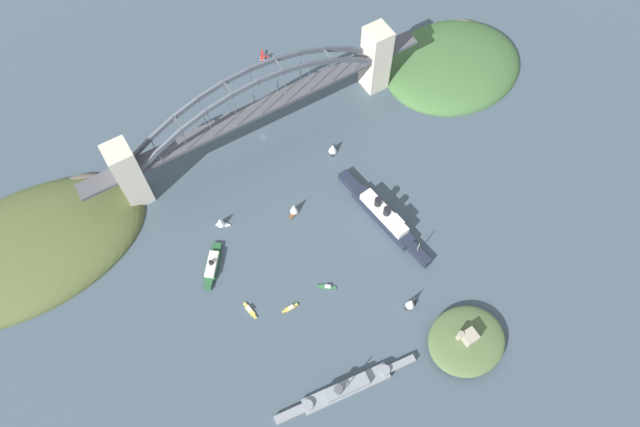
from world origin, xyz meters
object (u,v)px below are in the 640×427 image
at_px(small_boat_5, 290,308).
at_px(small_boat_6, 333,148).
at_px(small_boat_1, 220,222).
at_px(small_boat_3, 250,310).
at_px(small_boat_4, 294,209).
at_px(harbor_arch_bridge, 259,111).
at_px(small_boat_0, 411,303).
at_px(ocean_liner, 383,215).
at_px(naval_cruiser, 345,389).
at_px(harbor_ferry_steamer, 212,265).
at_px(fort_island_mid_harbor, 467,341).
at_px(seaplane_taxiing_near_bridge, 263,57).
at_px(small_boat_2, 327,287).

distance_m(small_boat_5, small_boat_6, 120.05).
distance_m(small_boat_1, small_boat_3, 63.47).
bearing_deg(small_boat_6, small_boat_3, 34.85).
bearing_deg(small_boat_4, harbor_arch_bridge, -100.42).
height_order(small_boat_0, small_boat_5, small_boat_0).
height_order(ocean_liner, naval_cruiser, naval_cruiser).
height_order(harbor_arch_bridge, harbor_ferry_steamer, harbor_arch_bridge).
bearing_deg(fort_island_mid_harbor, small_boat_6, -92.07).
relative_size(fort_island_mid_harbor, seaplane_taxiing_near_bridge, 4.40).
bearing_deg(small_boat_6, small_boat_4, 30.45).
bearing_deg(fort_island_mid_harbor, small_boat_3, -40.20).
bearing_deg(small_boat_1, seaplane_taxiing_near_bridge, -129.37).
height_order(seaplane_taxiing_near_bridge, small_boat_5, seaplane_taxiing_near_bridge).
xyz_separation_m(small_boat_0, small_boat_5, (63.73, -36.96, -4.48)).
height_order(small_boat_1, small_boat_6, small_boat_6).
bearing_deg(small_boat_1, fort_island_mid_harbor, 121.05).
bearing_deg(small_boat_4, naval_cruiser, 73.91).
relative_size(small_boat_0, small_boat_3, 0.88).
height_order(ocean_liner, small_boat_5, ocean_liner).
xyz_separation_m(seaplane_taxiing_near_bridge, small_boat_4, (48.60, 132.15, 2.98)).
distance_m(fort_island_mid_harbor, small_boat_4, 137.00).
bearing_deg(small_boat_0, small_boat_5, -30.11).
relative_size(harbor_ferry_steamer, small_boat_1, 2.91).
xyz_separation_m(seaplane_taxiing_near_bridge, small_boat_5, (84.54, 189.40, -1.30)).
height_order(harbor_arch_bridge, small_boat_2, harbor_arch_bridge).
height_order(fort_island_mid_harbor, small_boat_0, fort_island_mid_harbor).
height_order(naval_cruiser, small_boat_0, naval_cruiser).
distance_m(seaplane_taxiing_near_bridge, small_boat_4, 140.84).
bearing_deg(fort_island_mid_harbor, ocean_liner, -93.32).
bearing_deg(small_boat_3, small_boat_5, 151.84).
xyz_separation_m(harbor_arch_bridge, fort_island_mid_harbor, (-30.32, 196.11, -24.66)).
xyz_separation_m(ocean_liner, harbor_ferry_steamer, (112.15, -28.09, -2.80)).
relative_size(fort_island_mid_harbor, small_boat_1, 4.83).
xyz_separation_m(ocean_liner, seaplane_taxiing_near_bridge, (-0.65, -167.26, -3.01)).
xyz_separation_m(harbor_arch_bridge, harbor_ferry_steamer, (76.31, 72.87, -27.14)).
height_order(fort_island_mid_harbor, small_boat_1, fort_island_mid_harbor).
relative_size(naval_cruiser, small_boat_3, 6.84).
bearing_deg(small_boat_0, ocean_liner, -108.83).
xyz_separation_m(naval_cruiser, small_boat_6, (-81.68, -144.46, 1.58)).
xyz_separation_m(fort_island_mid_harbor, small_boat_2, (51.80, -73.16, -4.05)).
distance_m(ocean_liner, small_boat_4, 59.43).
height_order(seaplane_taxiing_near_bridge, small_boat_3, seaplane_taxiing_near_bridge).
distance_m(seaplane_taxiing_near_bridge, small_boat_6, 103.87).
height_order(seaplane_taxiing_near_bridge, small_boat_1, small_boat_1).
xyz_separation_m(harbor_ferry_steamer, small_boat_5, (-28.27, 50.22, -1.51)).
bearing_deg(harbor_arch_bridge, harbor_ferry_steamer, 43.68).
relative_size(small_boat_3, small_boat_4, 1.17).
height_order(small_boat_1, small_boat_2, small_boat_1).
height_order(harbor_ferry_steamer, small_boat_2, harbor_ferry_steamer).
bearing_deg(small_boat_5, harbor_arch_bridge, -111.32).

